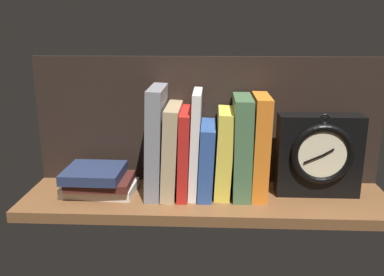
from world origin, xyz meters
TOP-DOWN VIEW (x-y plane):
  - ground_plane at (0.00, 0.00)cm, footprint 87.18×22.41cm
  - back_panel at (0.00, 10.61)cm, footprint 87.18×1.20cm
  - book_gray_chess at (-12.00, 2.19)cm, footprint 4.48×14.99cm
  - book_tan_shortstories at (-8.33, 2.19)cm, footprint 4.39×15.63cm
  - book_red_requiem at (-5.19, 2.19)cm, footprint 3.10×15.14cm
  - book_white_catcher at (-2.69, 2.19)cm, footprint 2.98×13.51cm
  - book_blue_modern at (0.27, 2.19)cm, footprint 4.10×14.70cm
  - book_yellow_seinlanguage at (4.07, 2.19)cm, footprint 4.56×12.70cm
  - book_green_romantic at (8.26, 2.19)cm, footprint 4.15×14.06cm
  - book_orange_pandolfini at (12.43, 2.19)cm, footprint 4.00×13.27cm
  - framed_clock at (26.48, 2.33)cm, footprint 19.49×7.36cm
  - book_stack_side at (-26.06, 0.38)cm, footprint 17.54×13.26cm

SIDE VIEW (x-z plane):
  - ground_plane at x=0.00cm, z-range -2.50..0.00cm
  - book_stack_side at x=-26.06cm, z-range -0.02..6.56cm
  - book_blue_modern at x=0.27cm, z-range -0.06..17.13cm
  - framed_clock at x=26.48cm, z-range -0.24..20.15cm
  - book_red_requiem at x=-5.19cm, z-range -0.03..20.43cm
  - book_yellow_seinlanguage at x=4.07cm, z-range -0.07..20.58cm
  - book_tan_shortstories at x=-8.33cm, z-range -0.07..21.53cm
  - book_green_romantic at x=8.26cm, z-range 0.00..23.69cm
  - book_orange_pandolfini at x=12.43cm, z-range -0.03..24.01cm
  - book_white_catcher at x=-2.69cm, z-range -0.03..24.96cm
  - book_gray_chess at x=-12.00cm, z-range -0.06..25.84cm
  - back_panel at x=0.00cm, z-range 0.00..32.14cm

